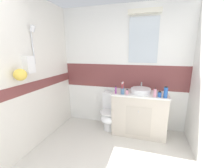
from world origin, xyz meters
TOP-DOWN VIEW (x-y plane):
  - ground_plane at (0.00, 1.20)m, footprint 3.20×3.48m
  - wall_back_tiled at (0.01, 2.45)m, footprint 3.20×0.20m
  - wall_left_shower_alcove at (-1.35, 1.20)m, footprint 0.29×3.48m
  - vanity_cabinet at (0.39, 2.16)m, footprint 1.04×0.51m
  - sink_basin at (0.40, 2.17)m, footprint 0.38×0.42m
  - toilet at (-0.21, 2.16)m, footprint 0.37×0.50m
  - toothbrush_cup at (0.08, 1.99)m, footprint 0.07×0.07m
  - soap_dispenser at (0.65, 1.97)m, footprint 0.05×0.05m
  - toothpaste_tube_upright at (-0.05, 1.98)m, footprint 0.03×0.03m
  - perfume_flask_small at (0.17, 1.99)m, footprint 0.05×0.03m
  - mouthwash_bottle at (0.82, 1.97)m, footprint 0.07×0.07m
  - lotion_bottle_short at (0.73, 1.99)m, footprint 0.06×0.06m
  - bath_mat at (0.45, 1.40)m, footprint 0.56×0.39m

SIDE VIEW (x-z plane):
  - ground_plane at x=0.00m, z-range -0.04..0.00m
  - bath_mat at x=0.45m, z-range 0.00..0.01m
  - toilet at x=-0.21m, z-range -0.03..0.76m
  - vanity_cabinet at x=0.39m, z-range 0.00..0.85m
  - sink_basin at x=0.40m, z-range 0.81..0.98m
  - perfume_flask_small at x=0.17m, z-range 0.85..0.95m
  - lotion_bottle_short at x=0.73m, z-range 0.85..0.95m
  - toothbrush_cup at x=0.08m, z-range 0.80..1.03m
  - soap_dispenser at x=0.65m, z-range 0.83..1.01m
  - toothpaste_tube_upright at x=-0.05m, z-range 0.85..1.00m
  - mouthwash_bottle at x=0.82m, z-range 0.85..1.05m
  - wall_left_shower_alcove at x=-1.35m, z-range 0.00..2.50m
  - wall_back_tiled at x=0.01m, z-range 0.01..2.51m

